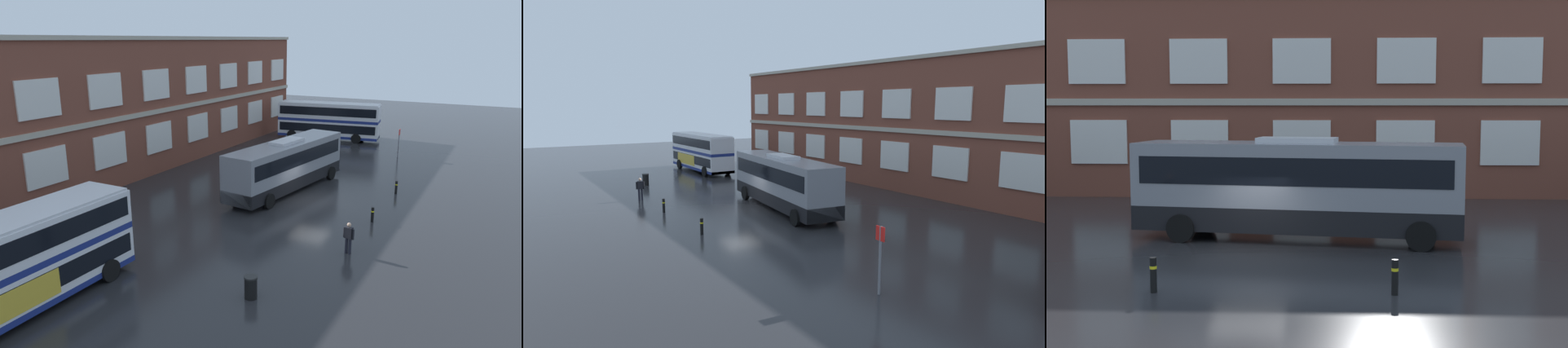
# 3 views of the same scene
# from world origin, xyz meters

# --- Properties ---
(ground_plane) EXTENTS (120.00, 120.00, 0.00)m
(ground_plane) POSITION_xyz_m (0.00, 2.00, 0.00)
(ground_plane) COLOR #232326
(brick_terminal_building) EXTENTS (49.46, 8.19, 11.04)m
(brick_terminal_building) POSITION_xyz_m (1.12, 17.98, 5.38)
(brick_terminal_building) COLOR brown
(brick_terminal_building) RESTS_ON ground
(double_decker_near) EXTENTS (11.01, 2.91, 4.07)m
(double_decker_near) POSITION_xyz_m (-18.84, 5.08, 2.15)
(double_decker_near) COLOR silver
(double_decker_near) RESTS_ON ground
(touring_coach) EXTENTS (12.24, 4.20, 3.80)m
(touring_coach) POSITION_xyz_m (1.55, 2.58, 1.91)
(touring_coach) COLOR gray
(touring_coach) RESTS_ON ground
(waiting_passenger) EXTENTS (0.32, 0.64, 1.70)m
(waiting_passenger) POSITION_xyz_m (-6.95, -4.95, 0.93)
(waiting_passenger) COLOR black
(waiting_passenger) RESTS_ON ground
(bus_stand_flag) EXTENTS (0.44, 0.10, 2.70)m
(bus_stand_flag) POSITION_xyz_m (15.95, -2.32, 1.64)
(bus_stand_flag) COLOR slate
(bus_stand_flag) RESTS_ON ground
(station_litter_bin) EXTENTS (0.60, 0.60, 1.03)m
(station_litter_bin) POSITION_xyz_m (-13.32, -2.69, 0.52)
(station_litter_bin) COLOR black
(station_litter_bin) RESTS_ON ground
(safety_bollard_west) EXTENTS (0.19, 0.19, 0.95)m
(safety_bollard_west) POSITION_xyz_m (-1.87, -4.83, 0.49)
(safety_bollard_west) COLOR black
(safety_bollard_west) RESTS_ON ground
(safety_bollard_east) EXTENTS (0.19, 0.19, 0.95)m
(safety_bollard_east) POSITION_xyz_m (4.54, -4.79, 0.49)
(safety_bollard_east) COLOR black
(safety_bollard_east) RESTS_ON ground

